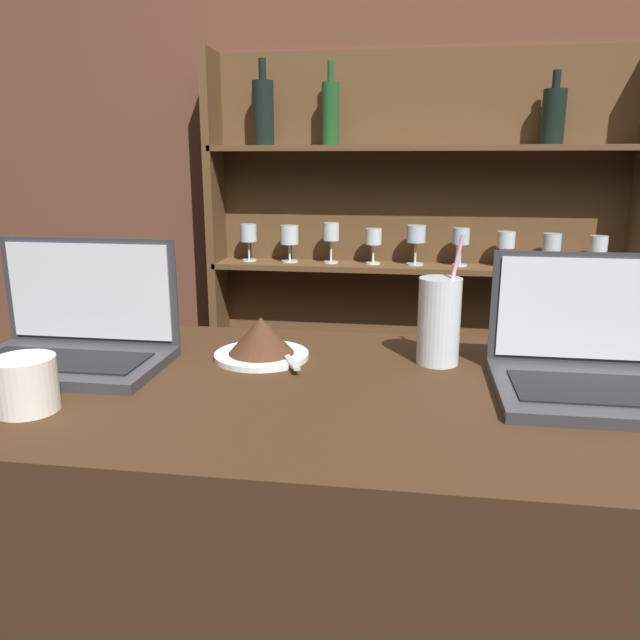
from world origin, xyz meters
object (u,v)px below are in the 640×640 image
(cake_plate, at_px, (261,340))
(laptop_far, at_px, (602,365))
(laptop_near, at_px, (74,337))
(water_glass, at_px, (439,321))
(coffee_cup, at_px, (26,384))

(cake_plate, bearing_deg, laptop_far, -8.23)
(laptop_near, bearing_deg, cake_plate, 12.84)
(laptop_near, relative_size, water_glass, 1.47)
(coffee_cup, bearing_deg, laptop_far, 13.93)
(laptop_near, height_order, cake_plate, laptop_near)
(cake_plate, relative_size, water_glass, 0.77)
(laptop_near, relative_size, laptop_far, 1.03)
(cake_plate, height_order, coffee_cup, coffee_cup)
(cake_plate, distance_m, coffee_cup, 0.40)
(cake_plate, bearing_deg, coffee_cup, -133.55)
(water_glass, bearing_deg, cake_plate, -176.69)
(laptop_far, relative_size, water_glass, 1.42)
(laptop_far, bearing_deg, water_glass, 158.05)
(laptop_near, distance_m, cake_plate, 0.33)
(laptop_far, relative_size, cake_plate, 1.85)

